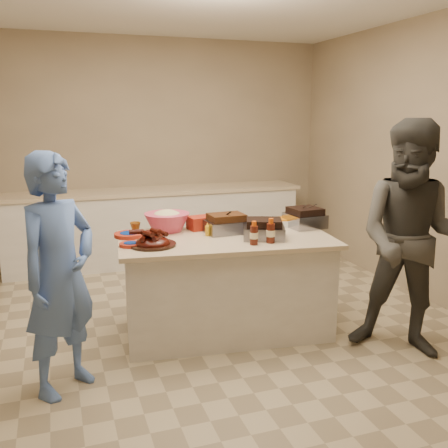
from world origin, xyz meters
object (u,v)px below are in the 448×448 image
object	(u,v)px
coleslaw_bowl	(167,231)
plastic_cup	(136,232)
bbq_bottle_a	(254,245)
mustard_bottle	(208,236)
guest_gray	(404,351)
rib_platter	(153,246)
roasting_pan	(305,227)
bbq_bottle_b	(271,243)
island	(226,331)
guest_blue	(68,387)

from	to	relation	value
coleslaw_bowl	plastic_cup	bearing A→B (deg)	166.86
bbq_bottle_a	plastic_cup	size ratio (longest dim) A/B	2.07
mustard_bottle	guest_gray	xyz separation A→B (m)	(1.30, -0.89, -0.81)
rib_platter	guest_gray	size ratio (longest dim) A/B	0.20
roasting_pan	coleslaw_bowl	bearing A→B (deg)	163.86
coleslaw_bowl	bbq_bottle_b	bearing A→B (deg)	-44.11
island	rib_platter	size ratio (longest dim) A/B	4.85
bbq_bottle_a	bbq_bottle_b	bearing A→B (deg)	3.75
plastic_cup	guest_gray	size ratio (longest dim) A/B	0.05
rib_platter	guest_gray	distance (m)	2.09
plastic_cup	coleslaw_bowl	bearing A→B (deg)	-13.14
bbq_bottle_a	plastic_cup	distance (m)	1.07
roasting_pan	plastic_cup	size ratio (longest dim) A/B	3.36
coleslaw_bowl	plastic_cup	world-z (taller)	coleslaw_bowl
coleslaw_bowl	guest_blue	size ratio (longest dim) A/B	0.25
bbq_bottle_b	guest_gray	world-z (taller)	bbq_bottle_b
rib_platter	bbq_bottle_b	distance (m)	0.90
rib_platter	coleslaw_bowl	size ratio (longest dim) A/B	0.92
roasting_pan	guest_gray	bearing A→B (deg)	-71.52
coleslaw_bowl	plastic_cup	xyz separation A→B (m)	(-0.26, 0.06, 0.00)
island	guest_blue	distance (m)	1.39
island	roasting_pan	xyz separation A→B (m)	(0.78, 0.14, 0.81)
rib_platter	plastic_cup	bearing A→B (deg)	95.74
mustard_bottle	guest_blue	distance (m)	1.54
roasting_pan	coleslaw_bowl	distance (m)	1.21
roasting_pan	guest_gray	size ratio (longest dim) A/B	0.17
island	bbq_bottle_a	world-z (taller)	bbq_bottle_a
guest_blue	bbq_bottle_b	bearing A→B (deg)	-33.45
coleslaw_bowl	mustard_bottle	xyz separation A→B (m)	(0.28, -0.28, 0.00)
island	guest_gray	size ratio (longest dim) A/B	0.97
bbq_bottle_b	plastic_cup	bearing A→B (deg)	142.62
rib_platter	mustard_bottle	world-z (taller)	rib_platter
bbq_bottle_a	guest_gray	bearing A→B (deg)	-25.72
bbq_bottle_a	bbq_bottle_b	xyz separation A→B (m)	(0.14, 0.01, 0.00)
roasting_pan	coleslaw_bowl	xyz separation A→B (m)	(-1.18, 0.24, 0.00)
coleslaw_bowl	plastic_cup	distance (m)	0.27
coleslaw_bowl	mustard_bottle	world-z (taller)	coleslaw_bowl
island	plastic_cup	distance (m)	1.13
coleslaw_bowl	bbq_bottle_a	bearing A→B (deg)	-51.37
island	bbq_bottle_a	bearing A→B (deg)	-59.29
island	guest_blue	bearing A→B (deg)	-152.05
guest_gray	bbq_bottle_a	bearing A→B (deg)	-164.06
mustard_bottle	roasting_pan	bearing A→B (deg)	2.31
bbq_bottle_a	roasting_pan	bearing A→B (deg)	32.71
bbq_bottle_b	coleslaw_bowl	bearing A→B (deg)	135.89
bbq_bottle_b	roasting_pan	bearing A→B (deg)	38.80
rib_platter	roasting_pan	distance (m)	1.41
rib_platter	guest_gray	world-z (taller)	rib_platter
bbq_bottle_a	coleslaw_bowl	bearing A→B (deg)	128.63
bbq_bottle_b	island	bearing A→B (deg)	134.44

